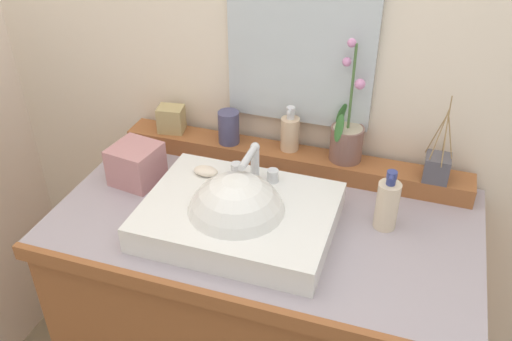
# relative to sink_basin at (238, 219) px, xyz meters

# --- Properties ---
(wall_back) EXTENTS (2.87, 0.20, 2.49)m
(wall_back) POSITION_rel_sink_basin_xyz_m (0.05, 0.51, 0.31)
(wall_back) COLOR beige
(wall_back) RESTS_ON ground
(vanity_cabinet) EXTENTS (1.15, 0.65, 0.90)m
(vanity_cabinet) POSITION_rel_sink_basin_xyz_m (0.05, 0.08, -0.48)
(vanity_cabinet) COLOR #94542C
(vanity_cabinet) RESTS_ON ground
(back_ledge) EXTENTS (1.08, 0.10, 0.06)m
(back_ledge) POSITION_rel_sink_basin_xyz_m (0.05, 0.34, -0.01)
(back_ledge) COLOR #94542C
(back_ledge) RESTS_ON vanity_cabinet
(sink_basin) EXTENTS (0.50, 0.38, 0.29)m
(sink_basin) POSITION_rel_sink_basin_xyz_m (0.00, 0.00, 0.00)
(sink_basin) COLOR white
(sink_basin) RESTS_ON vanity_cabinet
(soap_bar) EXTENTS (0.07, 0.04, 0.02)m
(soap_bar) POSITION_rel_sink_basin_xyz_m (-0.14, 0.11, 0.05)
(soap_bar) COLOR beige
(soap_bar) RESTS_ON sink_basin
(potted_plant) EXTENTS (0.10, 0.11, 0.37)m
(potted_plant) POSITION_rel_sink_basin_xyz_m (0.21, 0.35, 0.09)
(potted_plant) COLOR brown
(potted_plant) RESTS_ON back_ledge
(soap_dispenser) EXTENTS (0.06, 0.06, 0.14)m
(soap_dispenser) POSITION_rel_sink_basin_xyz_m (0.04, 0.35, 0.08)
(soap_dispenser) COLOR #D6B490
(soap_dispenser) RESTS_ON back_ledge
(tumbler_cup) EXTENTS (0.07, 0.07, 0.10)m
(tumbler_cup) POSITION_rel_sink_basin_xyz_m (-0.15, 0.33, 0.07)
(tumbler_cup) COLOR #474566
(tumbler_cup) RESTS_ON back_ledge
(reed_diffuser) EXTENTS (0.08, 0.08, 0.26)m
(reed_diffuser) POSITION_rel_sink_basin_xyz_m (0.48, 0.32, 0.06)
(reed_diffuser) COLOR #4D4A51
(reed_diffuser) RESTS_ON back_ledge
(trinket_box) EXTENTS (0.09, 0.08, 0.08)m
(trinket_box) POSITION_rel_sink_basin_xyz_m (-0.35, 0.34, 0.06)
(trinket_box) COLOR tan
(trinket_box) RESTS_ON back_ledge
(lotion_bottle) EXTENTS (0.06, 0.06, 0.17)m
(lotion_bottle) POSITION_rel_sink_basin_xyz_m (0.37, 0.14, 0.04)
(lotion_bottle) COLOR beige
(lotion_bottle) RESTS_ON vanity_cabinet
(tissue_box) EXTENTS (0.15, 0.15, 0.12)m
(tissue_box) POSITION_rel_sink_basin_xyz_m (-0.36, 0.12, 0.02)
(tissue_box) COLOR tan
(tissue_box) RESTS_ON vanity_cabinet
(mirror) EXTENTS (0.43, 0.02, 0.56)m
(mirror) POSITION_rel_sink_basin_xyz_m (0.06, 0.40, 0.38)
(mirror) COLOR silver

